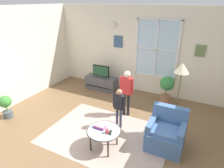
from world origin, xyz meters
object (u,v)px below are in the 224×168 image
at_px(remote_near_books, 110,133).
at_px(person_red_shirt, 127,88).
at_px(cup, 107,131).
at_px(television, 101,71).
at_px(book_stack, 100,126).
at_px(potted_plant_corner, 6,105).
at_px(person_black_shirt, 119,104).
at_px(potted_plant_by_window, 167,87).
at_px(coffee_table, 104,131).
at_px(armchair, 166,133).
at_px(tv_stand, 101,83).
at_px(floor_lamp, 181,76).

bearing_deg(remote_near_books, person_red_shirt, 100.20).
bearing_deg(cup, television, 121.96).
xyz_separation_m(book_stack, cup, (0.23, -0.10, 0.02)).
bearing_deg(potted_plant_corner, cup, 1.54).
distance_m(book_stack, remote_near_books, 0.30).
bearing_deg(person_red_shirt, book_stack, -91.01).
height_order(television, person_black_shirt, person_black_shirt).
xyz_separation_m(potted_plant_by_window, potted_plant_corner, (-3.67, -2.79, -0.14)).
bearing_deg(coffee_table, television, 120.79).
bearing_deg(potted_plant_corner, book_stack, 3.76).
distance_m(television, potted_plant_corner, 3.10).
distance_m(armchair, remote_near_books, 1.23).
distance_m(cup, potted_plant_corner, 3.05).
xyz_separation_m(armchair, potted_plant_by_window, (-0.45, 1.99, 0.21)).
height_order(cup, person_red_shirt, person_red_shirt).
bearing_deg(potted_plant_corner, person_black_shirt, 18.39).
distance_m(coffee_table, potted_plant_by_window, 2.76).
relative_size(coffee_table, potted_plant_corner, 1.13).
xyz_separation_m(tv_stand, television, (0.00, -0.00, 0.46)).
height_order(coffee_table, remote_near_books, remote_near_books).
bearing_deg(cup, armchair, 34.01).
bearing_deg(tv_stand, armchair, -35.66).
height_order(armchair, person_black_shirt, person_black_shirt).
distance_m(armchair, person_black_shirt, 1.26).
bearing_deg(tv_stand, potted_plant_by_window, 0.66).
distance_m(coffee_table, remote_near_books, 0.17).
relative_size(book_stack, person_black_shirt, 0.24).
relative_size(person_red_shirt, floor_lamp, 0.74).
height_order(coffee_table, cup, cup).
height_order(coffee_table, person_red_shirt, person_red_shirt).
relative_size(tv_stand, armchair, 1.31).
distance_m(potted_plant_by_window, potted_plant_corner, 4.62).
distance_m(coffee_table, potted_plant_corner, 2.95).
xyz_separation_m(television, person_black_shirt, (1.53, -1.80, -0.03)).
distance_m(potted_plant_corner, floor_lamp, 4.54).
bearing_deg(television, floor_lamp, -25.81).
distance_m(remote_near_books, person_black_shirt, 0.89).
height_order(tv_stand, cup, cup).
xyz_separation_m(tv_stand, floor_lamp, (2.80, -1.36, 1.24)).
height_order(armchair, cup, armchair).
relative_size(armchair, potted_plant_corner, 1.33).
distance_m(television, coffee_table, 3.07).
height_order(person_red_shirt, person_black_shirt, person_red_shirt).
height_order(book_stack, remote_near_books, book_stack).
distance_m(armchair, person_red_shirt, 1.58).
xyz_separation_m(remote_near_books, floor_lamp, (1.07, 1.29, 1.00)).
relative_size(person_black_shirt, potted_plant_by_window, 1.21).
bearing_deg(coffee_table, potted_plant_by_window, 74.69).
height_order(person_red_shirt, potted_plant_by_window, person_red_shirt).
relative_size(television, person_red_shirt, 0.48).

